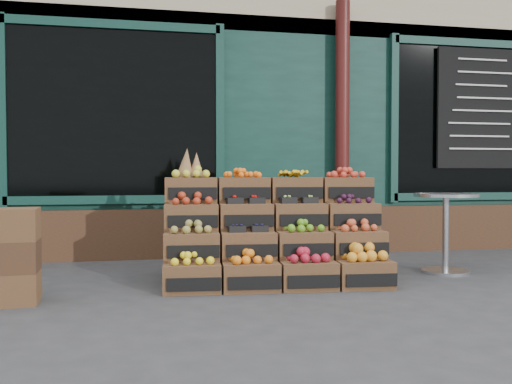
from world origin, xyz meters
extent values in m
plane|color=#373739|center=(0.00, 0.00, 0.00)|extent=(60.00, 60.00, 0.00)
cube|color=#0E322A|center=(0.00, 5.20, 2.40)|extent=(12.00, 6.00, 4.80)
cube|color=#0E322A|center=(0.00, 2.25, 1.50)|extent=(12.00, 0.12, 3.00)
cube|color=#432A1B|center=(0.00, 2.18, 0.30)|extent=(12.00, 0.18, 0.60)
cube|color=black|center=(-1.60, 2.18, 1.75)|extent=(2.40, 0.06, 2.00)
cube|color=black|center=(3.20, 2.18, 1.75)|extent=(2.40, 0.06, 2.00)
cylinder|color=#44110F|center=(1.20, 2.05, 1.60)|extent=(0.18, 0.18, 3.20)
cube|color=black|center=(3.20, 2.10, 1.90)|extent=(1.30, 0.04, 1.60)
cube|color=brown|center=(-0.89, 0.15, 0.12)|extent=(0.53, 0.39, 0.25)
cube|color=black|center=(-0.90, -0.03, 0.10)|extent=(0.46, 0.05, 0.11)
cube|color=yellow|center=(-0.89, 0.15, 0.29)|extent=(0.42, 0.29, 0.08)
cube|color=brown|center=(-0.37, 0.10, 0.12)|extent=(0.53, 0.39, 0.25)
cube|color=black|center=(-0.39, -0.08, 0.10)|extent=(0.46, 0.05, 0.11)
cube|color=orange|center=(-0.37, 0.10, 0.29)|extent=(0.42, 0.29, 0.09)
cube|color=brown|center=(0.14, 0.06, 0.12)|extent=(0.53, 0.39, 0.25)
cube|color=black|center=(0.13, -0.12, 0.10)|extent=(0.46, 0.05, 0.11)
cube|color=#A3192B|center=(0.14, 0.06, 0.30)|extent=(0.42, 0.29, 0.09)
cube|color=brown|center=(0.66, 0.02, 0.12)|extent=(0.53, 0.39, 0.25)
cube|color=black|center=(0.64, -0.17, 0.10)|extent=(0.46, 0.05, 0.11)
cube|color=orange|center=(0.66, 0.02, 0.31)|extent=(0.42, 0.29, 0.12)
cube|color=brown|center=(-0.87, 0.36, 0.37)|extent=(0.53, 0.39, 0.25)
cube|color=black|center=(-0.89, 0.18, 0.35)|extent=(0.46, 0.05, 0.11)
cube|color=olive|center=(-0.87, 0.36, 0.54)|extent=(0.42, 0.29, 0.08)
cube|color=brown|center=(-0.36, 0.31, 0.37)|extent=(0.53, 0.39, 0.25)
cube|color=black|center=(-0.37, 0.13, 0.35)|extent=(0.46, 0.05, 0.11)
cube|color=black|center=(-0.36, 0.31, 0.51)|extent=(0.42, 0.29, 0.03)
cube|color=brown|center=(0.16, 0.27, 0.37)|extent=(0.53, 0.39, 0.25)
cube|color=black|center=(0.14, 0.09, 0.35)|extent=(0.46, 0.05, 0.11)
cube|color=#548F18|center=(0.16, 0.27, 0.54)|extent=(0.42, 0.29, 0.08)
cube|color=brown|center=(0.67, 0.23, 0.37)|extent=(0.53, 0.39, 0.25)
cube|color=black|center=(0.66, 0.04, 0.35)|extent=(0.46, 0.05, 0.11)
cube|color=#BF4A28|center=(0.67, 0.23, 0.54)|extent=(0.42, 0.29, 0.08)
cube|color=brown|center=(-0.85, 0.57, 0.62)|extent=(0.53, 0.39, 0.25)
cube|color=black|center=(-0.87, 0.39, 0.60)|extent=(0.46, 0.05, 0.11)
cube|color=#9A2C16|center=(-0.85, 0.57, 0.79)|extent=(0.42, 0.29, 0.08)
cube|color=brown|center=(-0.34, 0.52, 0.62)|extent=(0.53, 0.39, 0.25)
cube|color=black|center=(-0.35, 0.34, 0.60)|extent=(0.46, 0.05, 0.11)
cube|color=#B00705|center=(-0.34, 0.52, 0.76)|extent=(0.42, 0.29, 0.03)
cube|color=brown|center=(0.18, 0.48, 0.62)|extent=(0.53, 0.39, 0.25)
cube|color=black|center=(0.16, 0.30, 0.60)|extent=(0.46, 0.05, 0.11)
cube|color=#9AC358|center=(0.18, 0.48, 0.76)|extent=(0.42, 0.29, 0.03)
cube|color=brown|center=(0.69, 0.44, 0.62)|extent=(0.53, 0.39, 0.25)
cube|color=black|center=(0.68, 0.25, 0.60)|extent=(0.46, 0.05, 0.11)
cube|color=black|center=(0.69, 0.44, 0.78)|extent=(0.42, 0.29, 0.06)
cube|color=brown|center=(-0.83, 0.78, 0.87)|extent=(0.53, 0.39, 0.25)
cube|color=black|center=(-0.85, 0.60, 0.85)|extent=(0.46, 0.05, 0.11)
cube|color=gold|center=(-0.83, 0.78, 1.04)|extent=(0.42, 0.29, 0.08)
cube|color=brown|center=(-0.32, 0.73, 0.87)|extent=(0.53, 0.39, 0.25)
cube|color=black|center=(-0.34, 0.55, 0.85)|extent=(0.46, 0.05, 0.11)
cube|color=orange|center=(-0.32, 0.73, 1.03)|extent=(0.42, 0.29, 0.07)
cube|color=brown|center=(0.20, 0.69, 0.87)|extent=(0.53, 0.39, 0.25)
cube|color=black|center=(0.18, 0.51, 0.85)|extent=(0.46, 0.05, 0.11)
cube|color=gold|center=(0.20, 0.69, 1.03)|extent=(0.42, 0.29, 0.08)
cube|color=brown|center=(0.71, 0.65, 0.87)|extent=(0.53, 0.39, 0.25)
cube|color=black|center=(0.69, 0.46, 0.85)|extent=(0.46, 0.05, 0.11)
cube|color=red|center=(0.71, 0.65, 1.03)|extent=(0.42, 0.29, 0.07)
cube|color=#432A1B|center=(-0.10, 0.29, 0.12)|extent=(2.07, 0.52, 0.25)
cube|color=#432A1B|center=(-0.08, 0.50, 0.25)|extent=(2.07, 0.52, 0.50)
cube|color=#432A1B|center=(-0.06, 0.71, 0.37)|extent=(2.07, 0.52, 0.75)
cone|color=olive|center=(-0.88, 0.78, 1.14)|extent=(0.17, 0.17, 0.29)
cone|color=olive|center=(-0.78, 0.82, 1.12)|extent=(0.15, 0.15, 0.25)
cube|color=brown|center=(-2.38, -0.01, 0.13)|extent=(0.52, 0.37, 0.25)
cube|color=#432A1B|center=(-2.38, -0.01, 0.38)|extent=(0.52, 0.37, 0.25)
cube|color=brown|center=(-2.38, -0.01, 0.63)|extent=(0.52, 0.37, 0.25)
cylinder|color=silver|center=(1.77, 0.54, 0.02)|extent=(0.48, 0.48, 0.03)
cylinder|color=silver|center=(1.77, 0.54, 0.40)|extent=(0.07, 0.07, 0.79)
cylinder|color=silver|center=(1.77, 0.54, 0.81)|extent=(0.66, 0.66, 0.03)
imported|color=#18552A|center=(-1.89, 2.66, 0.95)|extent=(0.79, 0.64, 1.90)
camera|label=1|loc=(-1.36, -4.80, 1.05)|focal=40.00mm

